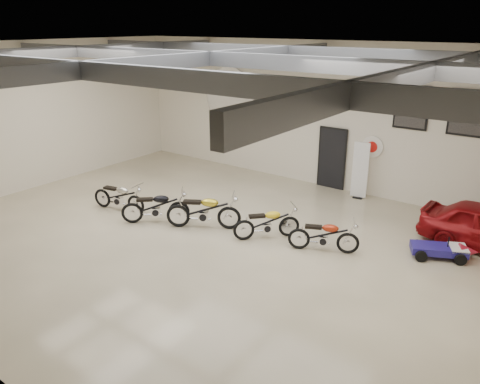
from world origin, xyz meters
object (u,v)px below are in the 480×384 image
Objects in this scene: banner_stand at (360,171)px; go_kart at (445,247)px; motorcycle_yellow at (267,222)px; motorcycle_gold at (203,210)px; motorcycle_silver at (118,196)px; motorcycle_red at (324,235)px; motorcycle_black at (155,206)px.

banner_stand is 1.18× the size of go_kart.
motorcycle_gold is at bearing 148.13° from motorcycle_yellow.
banner_stand reaches higher than motorcycle_silver.
go_kart is (4.19, 1.67, -0.17)m from motorcycle_yellow.
motorcycle_yellow is 1.11× the size of go_kart.
motorcycle_red is (3.41, 0.71, -0.09)m from motorcycle_gold.
motorcycle_gold is at bearing -0.23° from motorcycle_silver.
motorcycle_silver reaches higher than motorcycle_red.
motorcycle_silver is 6.51m from motorcycle_red.
motorcycle_gold is (1.39, 0.52, 0.04)m from motorcycle_black.
banner_stand is 1.06× the size of motorcycle_yellow.
motorcycle_yellow is 4.51m from go_kart.
motorcycle_black is at bearing 170.03° from motorcycle_red.
motorcycle_gold is 1.16× the size of motorcycle_yellow.
motorcycle_black is 3.37m from motorcycle_yellow.
motorcycle_red is at bearing -19.05° from motorcycle_gold.
banner_stand is at bearing 12.34° from motorcycle_black.
motorcycle_silver is at bearing -144.41° from banner_stand.
motorcycle_red is at bearing 0.38° from motorcycle_silver.
banner_stand is at bearing 76.74° from motorcycle_red.
motorcycle_black is 4.95m from motorcycle_red.
motorcycle_gold is 1.89m from motorcycle_yellow.
motorcycle_yellow reaches higher than motorcycle_red.
motorcycle_red is (1.59, 0.21, -0.01)m from motorcycle_yellow.
motorcycle_yellow is at bearing 1.55° from motorcycle_silver.
motorcycle_black is 1.08× the size of motorcycle_yellow.
motorcycle_black is at bearing -135.06° from banner_stand.
motorcycle_silver reaches higher than motorcycle_yellow.
motorcycle_red is at bearing -176.29° from go_kart.
motorcycle_black reaches higher than motorcycle_yellow.
go_kart is at bearing -25.36° from motorcycle_yellow.
motorcycle_black is 0.93× the size of motorcycle_gold.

